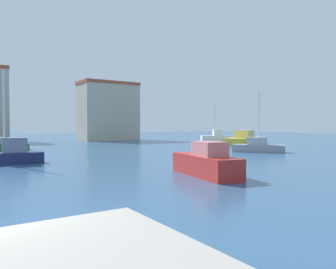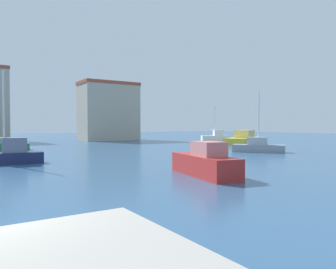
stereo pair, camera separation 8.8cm
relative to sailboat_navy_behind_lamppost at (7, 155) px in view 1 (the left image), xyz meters
name	(u,v)px [view 1 (the left image)]	position (x,y,z in m)	size (l,w,h in m)	color
water	(145,151)	(12.31, 4.42, -0.58)	(160.00, 160.00, 0.00)	#2D5175
sailboat_navy_behind_lamppost	(7,155)	(0.00, 0.00, 0.00)	(4.55, 1.57, 5.77)	#19234C
motorboat_red_distant_east	(206,163)	(7.27, -10.25, 0.04)	(2.19, 4.68, 1.64)	#B22823
sailboat_grey_outer_mooring	(258,147)	(20.11, -2.37, -0.08)	(3.87, 4.47, 5.40)	gray
sailboat_white_far_left	(215,137)	(29.96, 14.31, 0.09)	(4.18, 3.07, 5.27)	white
motorboat_yellow_center_channel	(243,139)	(28.92, 7.75, 0.05)	(8.18, 5.76, 1.78)	gold
warehouse_block	(108,111)	(18.28, 27.22, 4.14)	(9.13, 5.40, 9.42)	#B2A893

